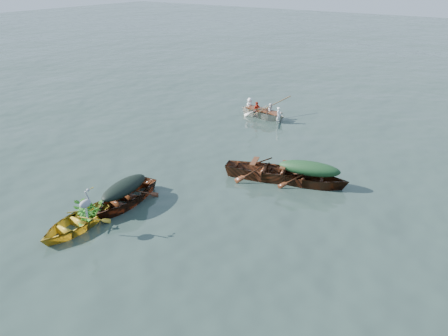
% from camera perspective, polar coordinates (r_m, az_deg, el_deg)
% --- Properties ---
extents(ground, '(140.00, 140.00, 0.00)m').
position_cam_1_polar(ground, '(14.00, -5.05, -6.64)').
color(ground, '#2B3C35').
rests_on(ground, ground).
extents(yellow_dinghy, '(1.56, 3.20, 0.84)m').
position_cam_1_polar(yellow_dinghy, '(14.19, -18.81, -7.57)').
color(yellow_dinghy, gold).
rests_on(yellow_dinghy, ground).
extents(dark_covered_boat, '(1.88, 3.90, 0.94)m').
position_cam_1_polar(dark_covered_boat, '(15.14, -12.69, -4.62)').
color(dark_covered_boat, '#552913').
rests_on(dark_covered_boat, ground).
extents(green_tarp_boat, '(4.23, 2.25, 0.92)m').
position_cam_1_polar(green_tarp_boat, '(16.31, 10.90, -2.21)').
color(green_tarp_boat, '#462010').
rests_on(green_tarp_boat, ground).
extents(open_wooden_boat, '(4.80, 2.73, 1.08)m').
position_cam_1_polar(open_wooden_boat, '(16.54, 5.81, -1.45)').
color(open_wooden_boat, brown).
rests_on(open_wooden_boat, ground).
extents(rowed_boat, '(3.86, 1.69, 0.86)m').
position_cam_1_polar(rowed_boat, '(23.41, 5.17, 6.56)').
color(rowed_boat, silver).
rests_on(rowed_boat, ground).
extents(dark_tarp_cover, '(1.03, 2.14, 0.40)m').
position_cam_1_polar(dark_tarp_cover, '(14.83, -12.93, -2.36)').
color(dark_tarp_cover, black).
rests_on(dark_tarp_cover, dark_covered_boat).
extents(green_tarp_cover, '(2.32, 1.24, 0.52)m').
position_cam_1_polar(green_tarp_cover, '(16.00, 11.10, 0.09)').
color(green_tarp_cover, '#183D1D').
rests_on(green_tarp_cover, green_tarp_boat).
extents(thwart_benches, '(2.44, 1.50, 0.04)m').
position_cam_1_polar(thwart_benches, '(16.31, 5.90, 0.32)').
color(thwart_benches, '#4A2411').
rests_on(thwart_benches, open_wooden_boat).
extents(heron, '(0.31, 0.42, 0.92)m').
position_cam_1_polar(heron, '(13.41, -17.59, -5.01)').
color(heron, '#A0A1A8').
rests_on(heron, yellow_dinghy).
extents(dinghy_weeds, '(0.76, 0.95, 0.60)m').
position_cam_1_polar(dinghy_weeds, '(14.12, -17.49, -4.16)').
color(dinghy_weeds, '#2D721E').
rests_on(dinghy_weeds, yellow_dinghy).
extents(rowers, '(2.74, 1.40, 0.76)m').
position_cam_1_polar(rowers, '(23.17, 5.25, 8.46)').
color(rowers, white).
rests_on(rowers, rowed_boat).
extents(oars, '(1.00, 2.66, 0.06)m').
position_cam_1_polar(oars, '(23.27, 5.22, 7.64)').
color(oars, olive).
rests_on(oars, rowed_boat).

